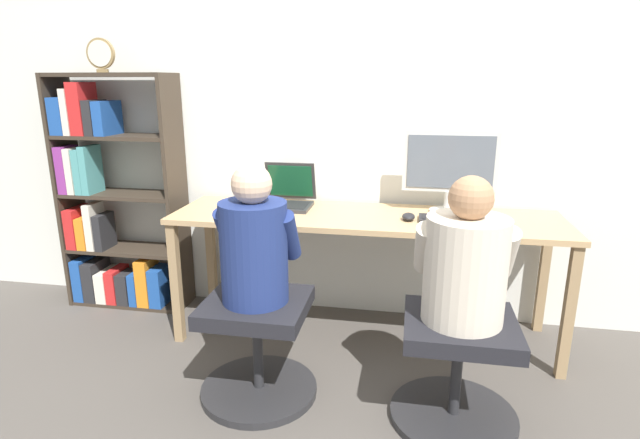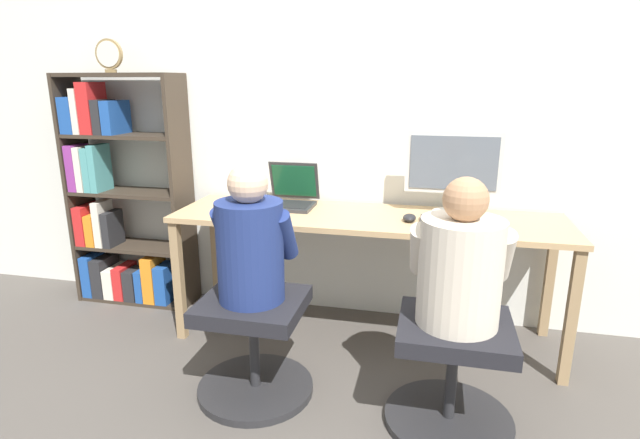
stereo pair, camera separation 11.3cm
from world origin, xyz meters
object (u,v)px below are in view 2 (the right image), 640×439
at_px(laptop, 290,197).
at_px(keyboard, 458,221).
at_px(person_at_laptop, 250,243).
at_px(desk_clock, 109,55).
at_px(person_at_monitor, 460,264).
at_px(office_chair_left, 452,371).
at_px(desktop_monitor, 453,170).
at_px(bookshelf, 117,204).
at_px(office_chair_right, 254,343).

distance_m(laptop, keyboard, 0.98).
height_order(laptop, keyboard, laptop).
bearing_deg(person_at_laptop, desk_clock, 146.55).
bearing_deg(person_at_monitor, office_chair_left, -90.00).
xyz_separation_m(office_chair_left, person_at_laptop, (-0.91, 0.04, 0.50)).
bearing_deg(desktop_monitor, bookshelf, 179.56).
height_order(desktop_monitor, bookshelf, bookshelf).
bearing_deg(person_at_monitor, laptop, 139.65).
height_order(laptop, person_at_monitor, person_at_monitor).
relative_size(keyboard, person_at_monitor, 0.62).
relative_size(office_chair_left, desk_clock, 2.87).
distance_m(laptop, person_at_laptop, 0.78).
height_order(keyboard, office_chair_right, keyboard).
bearing_deg(office_chair_right, person_at_laptop, 90.00).
xyz_separation_m(desktop_monitor, bookshelf, (-2.13, 0.02, -0.31)).
bearing_deg(person_at_monitor, person_at_laptop, 177.90).
bearing_deg(desk_clock, person_at_laptop, -33.45).
relative_size(office_chair_left, office_chair_right, 1.00).
xyz_separation_m(office_chair_right, person_at_monitor, (0.91, -0.03, 0.48)).
distance_m(keyboard, person_at_laptop, 1.10).
distance_m(office_chair_right, person_at_laptop, 0.50).
bearing_deg(office_chair_right, desk_clock, 146.39).
relative_size(laptop, office_chair_left, 0.55).
relative_size(keyboard, person_at_laptop, 0.61).
bearing_deg(person_at_laptop, laptop, 93.25).
bearing_deg(desk_clock, office_chair_right, -33.61).
bearing_deg(office_chair_left, person_at_monitor, 90.00).
bearing_deg(office_chair_right, person_at_monitor, -1.80).
bearing_deg(bookshelf, desk_clock, -29.31).
xyz_separation_m(laptop, person_at_laptop, (0.04, -0.78, -0.03)).
bearing_deg(office_chair_left, person_at_laptop, 177.61).
distance_m(bookshelf, desk_clock, 0.94).
xyz_separation_m(laptop, office_chair_right, (0.04, -0.78, -0.53)).
bearing_deg(bookshelf, laptop, -1.71).
xyz_separation_m(desktop_monitor, desk_clock, (-2.02, -0.04, 0.62)).
distance_m(person_at_laptop, desk_clock, 1.61).
height_order(office_chair_left, person_at_monitor, person_at_monitor).
relative_size(keyboard, bookshelf, 0.25).
relative_size(person_at_monitor, desk_clock, 3.17).
bearing_deg(office_chair_right, office_chair_left, -2.09).
bearing_deg(laptop, desktop_monitor, 1.20).
height_order(office_chair_left, bookshelf, bookshelf).
distance_m(laptop, desk_clock, 1.37).
xyz_separation_m(office_chair_left, office_chair_right, (-0.91, 0.03, 0.00)).
distance_m(laptop, person_at_monitor, 1.25).
relative_size(person_at_monitor, bookshelf, 0.41).
relative_size(office_chair_right, person_at_laptop, 0.89).
bearing_deg(office_chair_right, bookshelf, 146.73).
height_order(office_chair_left, office_chair_right, same).
distance_m(person_at_laptop, bookshelf, 1.49).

